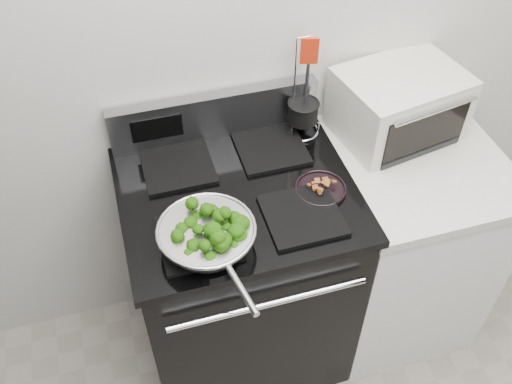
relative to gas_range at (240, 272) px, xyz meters
name	(u,v)px	position (x,y,z in m)	size (l,w,h in m)	color
back_wall	(295,20)	(0.30, 0.34, 0.86)	(4.00, 0.02, 2.70)	beige
gas_range	(240,272)	(0.00, 0.00, 0.00)	(0.79, 0.69, 1.13)	black
counter	(397,239)	(0.68, 0.00, -0.03)	(0.62, 0.68, 0.92)	white
skillet	(207,235)	(-0.15, -0.20, 0.51)	(0.30, 0.48, 0.07)	silver
broccoli_pile	(206,231)	(-0.15, -0.20, 0.53)	(0.24, 0.24, 0.08)	black
bacon_plate	(321,187)	(0.27, -0.08, 0.48)	(0.17, 0.17, 0.04)	black
utensil_holder	(303,117)	(0.31, 0.23, 0.53)	(0.13, 0.13, 0.40)	silver
toaster_oven	(399,104)	(0.66, 0.17, 0.56)	(0.48, 0.40, 0.25)	beige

